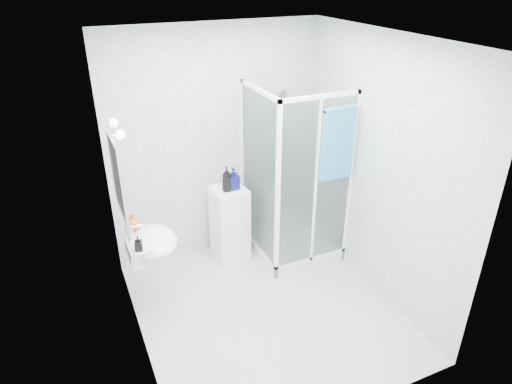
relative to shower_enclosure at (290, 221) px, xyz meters
name	(u,v)px	position (x,y,z in m)	size (l,w,h in m)	color
room	(267,194)	(-0.67, -0.77, 0.85)	(2.40, 2.60, 2.60)	silver
shower_enclosure	(290,221)	(0.00, 0.00, 0.00)	(0.90, 0.95, 2.00)	white
wall_basin	(149,242)	(-1.66, -0.32, 0.35)	(0.46, 0.56, 0.35)	white
mirror	(117,177)	(-1.85, -0.32, 1.05)	(0.02, 0.60, 0.70)	white
vanity_lights	(116,129)	(-1.80, -0.32, 1.47)	(0.10, 0.40, 0.08)	silver
wall_hooks	(194,122)	(-0.92, 0.49, 1.17)	(0.23, 0.06, 0.03)	silver
storage_cabinet	(230,223)	(-0.65, 0.25, -0.01)	(0.39, 0.40, 0.88)	white
hand_towel	(338,142)	(0.28, -0.40, 1.07)	(0.36, 0.05, 0.77)	teal
shampoo_bottle_a	(227,179)	(-0.68, 0.22, 0.58)	(0.11, 0.11, 0.28)	black
shampoo_bottle_b	(233,179)	(-0.60, 0.24, 0.56)	(0.11, 0.11, 0.25)	#0C114C
soap_dispenser_orange	(133,222)	(-1.76, -0.16, 0.51)	(0.14, 0.14, 0.19)	#C74B17
soap_dispenser_black	(138,243)	(-1.78, -0.51, 0.49)	(0.06, 0.07, 0.14)	black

